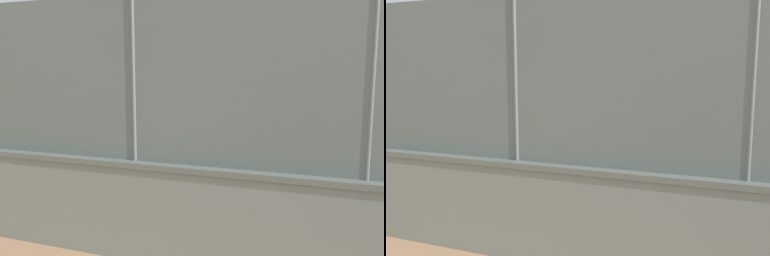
# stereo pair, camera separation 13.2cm
# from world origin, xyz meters

# --- Properties ---
(ground_plane) EXTENTS (260.00, 260.00, 0.00)m
(ground_plane) POSITION_xyz_m (0.00, 0.00, 0.00)
(ground_plane) COLOR tan
(perimeter_wall) EXTENTS (31.32, 0.47, 1.46)m
(perimeter_wall) POSITION_xyz_m (0.08, 10.12, 0.74)
(perimeter_wall) COLOR gray
(perimeter_wall) RESTS_ON ground_plane
(fence_panel_on_wall) EXTENTS (30.76, 0.14, 2.32)m
(fence_panel_on_wall) POSITION_xyz_m (0.08, 10.12, 2.62)
(fence_panel_on_wall) COLOR slate
(fence_panel_on_wall) RESTS_ON perimeter_wall
(player_crossing_court) EXTENTS (0.69, 1.22, 1.46)m
(player_crossing_court) POSITION_xyz_m (-3.15, 0.04, 0.85)
(player_crossing_court) COLOR #B2B2B2
(player_crossing_court) RESTS_ON ground_plane
(player_foreground_swinging) EXTENTS (0.97, 0.93, 1.61)m
(player_foreground_swinging) POSITION_xyz_m (3.06, 1.93, 0.95)
(player_foreground_swinging) COLOR navy
(player_foreground_swinging) RESTS_ON ground_plane
(player_near_wall_returning) EXTENTS (0.93, 0.94, 1.54)m
(player_near_wall_returning) POSITION_xyz_m (3.62, 5.61, 0.90)
(player_near_wall_returning) COLOR #591919
(player_near_wall_returning) RESTS_ON ground_plane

